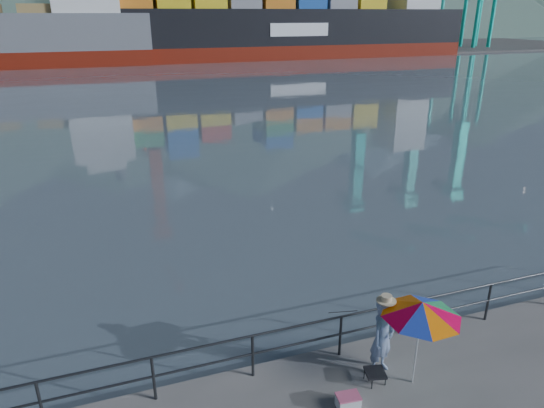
% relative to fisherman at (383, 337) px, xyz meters
% --- Properties ---
extents(harbor_water, '(500.00, 280.00, 0.00)m').
position_rel_fisherman_xyz_m(harbor_water, '(-1.58, 129.03, -0.85)').
color(harbor_water, slate).
rests_on(harbor_water, ground).
extents(far_dock, '(200.00, 40.00, 0.40)m').
position_rel_fisherman_xyz_m(far_dock, '(8.42, 92.03, -0.85)').
color(far_dock, '#514F4C').
rests_on(far_dock, ground).
extents(guardrail, '(22.00, 0.06, 1.03)m').
position_rel_fisherman_xyz_m(guardrail, '(-1.58, 0.73, -0.33)').
color(guardrail, '#2D3033').
rests_on(guardrail, ground).
extents(container_stacks, '(58.00, 5.40, 7.80)m').
position_rel_fisherman_xyz_m(container_stacks, '(31.96, 92.33, 2.28)').
color(container_stacks, yellow).
rests_on(container_stacks, ground).
extents(fisherman, '(0.73, 0.61, 1.70)m').
position_rel_fisherman_xyz_m(fisherman, '(0.00, 0.00, 0.00)').
color(fisherman, navy).
rests_on(fisherman, ground).
extents(beach_umbrella, '(2.08, 2.08, 1.91)m').
position_rel_fisherman_xyz_m(beach_umbrella, '(0.45, -0.53, 0.90)').
color(beach_umbrella, white).
rests_on(beach_umbrella, ground).
extents(folding_stool, '(0.48, 0.48, 0.26)m').
position_rel_fisherman_xyz_m(folding_stool, '(-0.28, -0.27, -0.71)').
color(folding_stool, black).
rests_on(folding_stool, ground).
extents(cooler_bag, '(0.46, 0.33, 0.25)m').
position_rel_fisherman_xyz_m(cooler_bag, '(-1.12, -0.71, -0.72)').
color(cooler_bag, silver).
rests_on(cooler_bag, ground).
extents(fishing_rod, '(0.35, 1.88, 1.34)m').
position_rel_fisherman_xyz_m(fishing_rod, '(-0.43, 1.02, -0.85)').
color(fishing_rod, black).
rests_on(fishing_rod, ground).
extents(container_ship, '(63.08, 10.51, 18.10)m').
position_rel_fisherman_xyz_m(container_ship, '(28.38, 74.91, 4.96)').
color(container_ship, '#661509').
rests_on(container_ship, ground).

